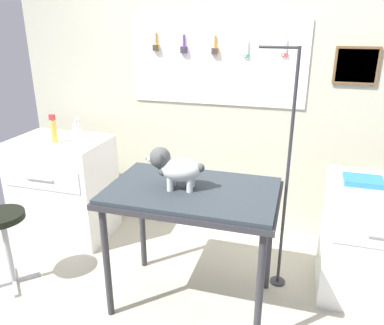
{
  "coord_description": "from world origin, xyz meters",
  "views": [
    {
      "loc": [
        0.57,
        -1.92,
        1.82
      ],
      "look_at": [
        -0.06,
        0.21,
        0.99
      ],
      "focal_mm": 35.43,
      "sensor_mm": 36.0,
      "label": 1
    }
  ],
  "objects_px": {
    "grooming_table": "(192,200)",
    "counter_left": "(64,188)",
    "cabinet_right": "(375,241)",
    "stool": "(4,228)",
    "dog": "(174,167)",
    "grooming_arm": "(285,185)",
    "shampoo_bottle": "(77,132)"
  },
  "relations": [
    {
      "from": "grooming_table",
      "to": "counter_left",
      "type": "distance_m",
      "value": 1.5
    },
    {
      "from": "cabinet_right",
      "to": "stool",
      "type": "xyz_separation_m",
      "value": [
        -2.49,
        -0.62,
        0.04
      ]
    },
    {
      "from": "dog",
      "to": "cabinet_right",
      "type": "relative_size",
      "value": 0.43
    },
    {
      "from": "grooming_arm",
      "to": "shampoo_bottle",
      "type": "height_order",
      "value": "grooming_arm"
    },
    {
      "from": "grooming_table",
      "to": "dog",
      "type": "height_order",
      "value": "dog"
    },
    {
      "from": "grooming_arm",
      "to": "grooming_table",
      "type": "bearing_deg",
      "value": -146.78
    },
    {
      "from": "stool",
      "to": "shampoo_bottle",
      "type": "xyz_separation_m",
      "value": [
        0.17,
        0.76,
        0.5
      ]
    },
    {
      "from": "counter_left",
      "to": "grooming_table",
      "type": "bearing_deg",
      "value": -22.62
    },
    {
      "from": "dog",
      "to": "cabinet_right",
      "type": "height_order",
      "value": "dog"
    },
    {
      "from": "grooming_table",
      "to": "grooming_arm",
      "type": "xyz_separation_m",
      "value": [
        0.55,
        0.36,
        0.02
      ]
    },
    {
      "from": "grooming_table",
      "to": "shampoo_bottle",
      "type": "xyz_separation_m",
      "value": [
        -1.15,
        0.56,
        0.2
      ]
    },
    {
      "from": "counter_left",
      "to": "cabinet_right",
      "type": "height_order",
      "value": "counter_left"
    },
    {
      "from": "grooming_table",
      "to": "grooming_arm",
      "type": "relative_size",
      "value": 0.64
    },
    {
      "from": "shampoo_bottle",
      "to": "cabinet_right",
      "type": "bearing_deg",
      "value": -3.51
    },
    {
      "from": "stool",
      "to": "shampoo_bottle",
      "type": "height_order",
      "value": "shampoo_bottle"
    },
    {
      "from": "grooming_table",
      "to": "stool",
      "type": "distance_m",
      "value": 1.37
    },
    {
      "from": "cabinet_right",
      "to": "shampoo_bottle",
      "type": "bearing_deg",
      "value": 176.49
    },
    {
      "from": "grooming_table",
      "to": "counter_left",
      "type": "relative_size",
      "value": 1.22
    },
    {
      "from": "grooming_table",
      "to": "grooming_arm",
      "type": "height_order",
      "value": "grooming_arm"
    },
    {
      "from": "cabinet_right",
      "to": "stool",
      "type": "relative_size",
      "value": 1.47
    },
    {
      "from": "grooming_table",
      "to": "stool",
      "type": "bearing_deg",
      "value": -171.35
    },
    {
      "from": "grooming_arm",
      "to": "cabinet_right",
      "type": "xyz_separation_m",
      "value": [
        0.62,
        0.06,
        -0.36
      ]
    },
    {
      "from": "grooming_table",
      "to": "counter_left",
      "type": "xyz_separation_m",
      "value": [
        -1.35,
        0.56,
        -0.33
      ]
    },
    {
      "from": "cabinet_right",
      "to": "grooming_arm",
      "type": "bearing_deg",
      "value": -174.64
    },
    {
      "from": "dog",
      "to": "stool",
      "type": "distance_m",
      "value": 1.34
    },
    {
      "from": "dog",
      "to": "counter_left",
      "type": "bearing_deg",
      "value": 154.64
    },
    {
      "from": "cabinet_right",
      "to": "stool",
      "type": "distance_m",
      "value": 2.57
    },
    {
      "from": "stool",
      "to": "shampoo_bottle",
      "type": "bearing_deg",
      "value": 77.67
    },
    {
      "from": "grooming_arm",
      "to": "dog",
      "type": "height_order",
      "value": "grooming_arm"
    },
    {
      "from": "grooming_table",
      "to": "shampoo_bottle",
      "type": "height_order",
      "value": "shampoo_bottle"
    },
    {
      "from": "dog",
      "to": "stool",
      "type": "bearing_deg",
      "value": -171.92
    },
    {
      "from": "grooming_arm",
      "to": "cabinet_right",
      "type": "relative_size",
      "value": 1.99
    }
  ]
}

